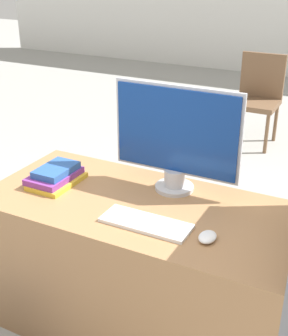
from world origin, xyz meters
TOP-DOWN VIEW (x-y plane):
  - desk at (0.00, 0.35)m, footprint 1.48×0.70m
  - monitor at (0.09, 0.56)m, footprint 0.63×0.19m
  - keyboard at (0.12, 0.20)m, footprint 0.39×0.15m
  - mouse at (0.39, 0.20)m, footprint 0.07×0.10m
  - book_stack at (-0.47, 0.35)m, footprint 0.20×0.28m
  - far_chair at (-0.19, 3.27)m, footprint 0.44×0.44m

SIDE VIEW (x-z plane):
  - desk at x=0.00m, z-range 0.00..0.73m
  - far_chair at x=-0.19m, z-range 0.05..0.95m
  - keyboard at x=0.12m, z-range 0.73..0.75m
  - mouse at x=0.39m, z-range 0.73..0.76m
  - book_stack at x=-0.47m, z-range 0.73..0.81m
  - monitor at x=0.09m, z-range 0.74..1.26m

